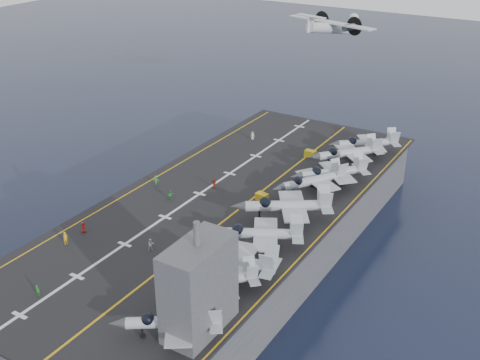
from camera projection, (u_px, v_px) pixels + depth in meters
The scene contains 29 objects.
ground at pixel (229, 253), 108.81m from camera, with size 500.00×500.00×0.00m, color #142135.
hull at pixel (228, 229), 106.65m from camera, with size 36.00×90.00×10.00m, color #56595E.
flight_deck at pixel (228, 203), 104.41m from camera, with size 38.00×92.00×0.40m, color black.
foul_line at pixel (243, 206), 102.90m from camera, with size 0.35×90.00×0.02m, color gold.
landing_centerline at pixel (200, 194), 107.13m from camera, with size 0.50×90.00×0.02m, color silver.
deck_edge_port at pixel (151, 180), 112.30m from camera, with size 0.25×90.00×0.02m, color gold.
deck_edge_stbd at pixel (326, 230), 95.62m from camera, with size 0.25×90.00×0.02m, color gold.
island_superstructure at pixel (198, 277), 70.94m from camera, with size 5.00×10.00×15.00m, color #56595E, non-canonical shape.
fighter_jet_0 at pixel (173, 321), 71.70m from camera, with size 16.34×15.13×4.72m, color gray, non-canonical shape.
fighter_jet_1 at pixel (216, 280), 79.43m from camera, with size 15.47×15.35×4.54m, color gray, non-canonical shape.
fighter_jet_2 at pixel (230, 259), 83.27m from camera, with size 17.24×13.15×5.40m, color #9FA6B0, non-canonical shape.
fighter_jet_3 at pixel (260, 233), 89.85m from camera, with size 17.89×15.88×5.19m, color #9CA4AB, non-canonical shape.
fighter_jet_4 at pixel (288, 205), 97.29m from camera, with size 19.80×18.19×5.72m, color gray, non-canonical shape.
fighter_jet_5 at pixel (313, 180), 106.49m from camera, with size 16.23×17.72×5.12m, color #9BA2AB, non-canonical shape.
fighter_jet_6 at pixel (333, 171), 109.64m from camera, with size 17.30×17.44×5.12m, color gray, non-canonical shape.
fighter_jet_7 at pixel (348, 152), 117.71m from camera, with size 17.59×18.09×5.27m, color #9399A1, non-canonical shape.
fighter_jet_8 at pixel (368, 142), 122.55m from camera, with size 17.38×16.46×5.03m, color #9FA6B1, non-canonical shape.
tow_cart_a at pixel (182, 253), 88.30m from camera, with size 2.26×1.68×1.24m, color gold, non-canonical shape.
tow_cart_b at pixel (262, 197), 104.72m from camera, with size 2.34×1.74×1.27m, color gold, non-canonical shape.
tow_cart_c at pixel (310, 154), 121.98m from camera, with size 2.26×1.53×1.32m, color gold, non-canonical shape.
crew_0 at pixel (83, 227), 94.62m from camera, with size 0.87×1.17×1.78m, color #B21919.
crew_1 at pixel (66, 238), 91.49m from camera, with size 0.95×1.30×2.02m, color yellow.
crew_2 at pixel (170, 195), 104.63m from camera, with size 0.89×1.21×1.88m, color #268C33.
crew_3 at pixel (156, 180), 110.20m from camera, with size 1.26×1.13×1.75m, color green.
crew_4 at pixel (214, 183), 108.79m from camera, with size 1.23×0.89×1.93m, color #AD2119.
crew_5 at pixel (253, 136), 130.37m from camera, with size 1.21×1.25×1.75m, color silver.
crew_6 at pixel (37, 290), 79.77m from camera, with size 1.12×0.88×1.65m, color #1B7D1D.
crew_7 at pixel (151, 244), 89.90m from camera, with size 1.30×1.39×1.93m, color silver.
transport_plane at pixel (330, 28), 145.10m from camera, with size 28.26×22.90×5.81m, color silver, non-canonical shape.
Camera 1 is at (49.94, -77.79, 58.94)m, focal length 45.00 mm.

